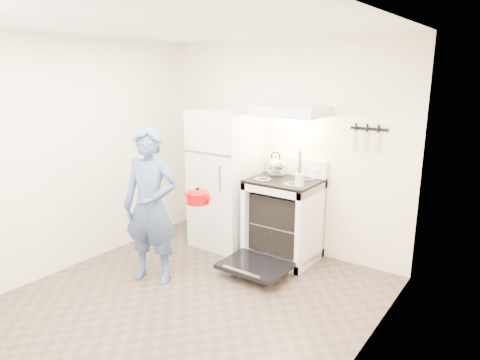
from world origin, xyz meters
name	(u,v)px	position (x,y,z in m)	size (l,w,h in m)	color
floor	(183,305)	(0.00, 0.00, 0.00)	(3.60, 3.60, 0.00)	brown
back_wall	(282,147)	(0.00, 1.80, 1.25)	(3.20, 0.02, 2.50)	white
refrigerator	(226,178)	(-0.58, 1.45, 0.85)	(0.70, 0.70, 1.70)	white
stove_body	(283,220)	(0.23, 1.48, 0.46)	(0.76, 0.65, 0.92)	white
cooktop	(285,181)	(0.23, 1.48, 0.94)	(0.76, 0.65, 0.03)	black
backsplash	(297,166)	(0.23, 1.76, 1.05)	(0.76, 0.07, 0.20)	white
oven_door	(255,266)	(0.23, 0.88, 0.12)	(0.70, 0.54, 0.04)	black
oven_rack	(283,222)	(0.23, 1.48, 0.44)	(0.60, 0.52, 0.01)	slate
range_hood	(290,111)	(0.23, 1.55, 1.71)	(0.76, 0.50, 0.12)	white
knife_strip	(369,129)	(1.05, 1.79, 1.55)	(0.40, 0.02, 0.03)	black
pizza_stone	(278,219)	(0.14, 1.50, 0.45)	(0.31, 0.31, 0.02)	#806145
tea_kettle	(276,164)	(0.06, 1.56, 1.09)	(0.23, 0.19, 0.29)	silver
utensil_jar	(299,180)	(0.55, 1.22, 1.05)	(0.09, 0.09, 0.13)	silver
person	(151,206)	(-0.61, 0.22, 0.80)	(0.58, 0.38, 1.60)	navy
dutch_oven	(198,198)	(-0.31, 0.61, 0.85)	(0.32, 0.25, 0.21)	#BE0003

